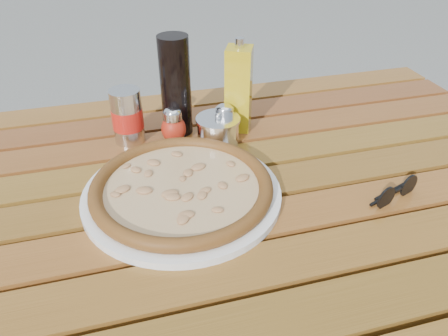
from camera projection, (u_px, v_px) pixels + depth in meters
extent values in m
cube|color=#3B240D|center=(375.00, 186.00, 1.50)|extent=(0.06, 0.06, 0.70)
cube|color=#36210C|center=(227.00, 207.00, 0.85)|extent=(1.36, 0.86, 0.04)
cube|color=#4F300E|center=(287.00, 325.00, 0.59)|extent=(1.40, 0.09, 0.03)
cube|color=#57320F|center=(262.00, 270.00, 0.67)|extent=(1.40, 0.09, 0.03)
cube|color=#5C3010|center=(243.00, 228.00, 0.75)|extent=(1.40, 0.09, 0.03)
cube|color=#53300E|center=(227.00, 193.00, 0.83)|extent=(1.40, 0.09, 0.03)
cube|color=#57360F|center=(214.00, 165.00, 0.91)|extent=(1.40, 0.09, 0.03)
cube|color=#572B0F|center=(203.00, 141.00, 0.99)|extent=(1.40, 0.09, 0.03)
cube|color=#51260E|center=(194.00, 121.00, 1.08)|extent=(1.40, 0.09, 0.03)
cube|color=#5B3310|center=(186.00, 104.00, 1.16)|extent=(1.40, 0.09, 0.03)
cylinder|color=white|center=(182.00, 194.00, 0.79)|extent=(0.44, 0.44, 0.01)
cylinder|color=beige|center=(182.00, 188.00, 0.79)|extent=(0.39, 0.39, 0.01)
torus|color=black|center=(182.00, 186.00, 0.79)|extent=(0.41, 0.41, 0.03)
ellipsoid|color=red|center=(174.00, 129.00, 0.95)|extent=(0.06, 0.06, 0.06)
cylinder|color=silver|center=(173.00, 115.00, 0.93)|extent=(0.05, 0.05, 0.02)
ellipsoid|color=silver|center=(172.00, 112.00, 0.93)|extent=(0.04, 0.04, 0.02)
ellipsoid|color=#333E19|center=(225.00, 125.00, 0.96)|extent=(0.07, 0.07, 0.06)
cylinder|color=silver|center=(225.00, 112.00, 0.94)|extent=(0.05, 0.05, 0.02)
ellipsoid|color=silver|center=(225.00, 108.00, 0.94)|extent=(0.05, 0.05, 0.02)
cylinder|color=black|center=(176.00, 86.00, 0.94)|extent=(0.09, 0.09, 0.22)
cylinder|color=silver|center=(127.00, 116.00, 0.94)|extent=(0.07, 0.07, 0.12)
cylinder|color=#B61B12|center=(128.00, 118.00, 0.94)|extent=(0.07, 0.07, 0.04)
cube|color=gold|center=(239.00, 90.00, 0.96)|extent=(0.07, 0.07, 0.19)
cylinder|color=silver|center=(239.00, 43.00, 0.91)|extent=(0.03, 0.03, 0.02)
cylinder|color=white|center=(218.00, 131.00, 0.95)|extent=(0.09, 0.09, 0.05)
cylinder|color=white|center=(218.00, 119.00, 0.93)|extent=(0.10, 0.10, 0.01)
sphere|color=white|center=(218.00, 116.00, 0.93)|extent=(0.01, 0.01, 0.01)
cylinder|color=black|center=(386.00, 198.00, 0.77)|extent=(0.04, 0.02, 0.04)
cylinder|color=black|center=(409.00, 186.00, 0.80)|extent=(0.04, 0.02, 0.04)
cube|color=black|center=(398.00, 190.00, 0.78)|extent=(0.02, 0.01, 0.00)
cube|color=black|center=(387.00, 196.00, 0.79)|extent=(0.09, 0.03, 0.00)
cube|color=black|center=(391.00, 191.00, 0.81)|extent=(0.09, 0.03, 0.00)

